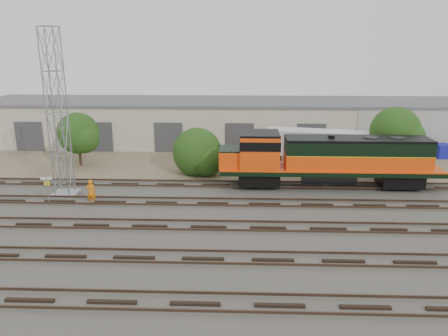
{
  "coord_description": "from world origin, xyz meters",
  "views": [
    {
      "loc": [
        2.03,
        -30.07,
        12.0
      ],
      "look_at": [
        0.78,
        4.0,
        2.2
      ],
      "focal_mm": 35.0,
      "sensor_mm": 36.0,
      "label": 1
    }
  ],
  "objects_px": {
    "locomotive": "(326,159)",
    "semi_trailer": "(330,145)",
    "worker": "(91,192)",
    "signal_tower": "(58,117)"
  },
  "relations": [
    {
      "from": "worker",
      "to": "locomotive",
      "type": "bearing_deg",
      "value": -168.71
    },
    {
      "from": "worker",
      "to": "semi_trailer",
      "type": "xyz_separation_m",
      "value": [
        20.3,
        11.16,
        1.33
      ]
    },
    {
      "from": "signal_tower",
      "to": "worker",
      "type": "distance_m",
      "value": 6.5
    },
    {
      "from": "signal_tower",
      "to": "semi_trailer",
      "type": "relative_size",
      "value": 1.08
    },
    {
      "from": "semi_trailer",
      "to": "signal_tower",
      "type": "bearing_deg",
      "value": -147.26
    },
    {
      "from": "locomotive",
      "to": "semi_trailer",
      "type": "relative_size",
      "value": 1.53
    },
    {
      "from": "signal_tower",
      "to": "semi_trailer",
      "type": "xyz_separation_m",
      "value": [
        23.17,
        9.12,
        -4.13
      ]
    },
    {
      "from": "locomotive",
      "to": "signal_tower",
      "type": "relative_size",
      "value": 1.41
    },
    {
      "from": "locomotive",
      "to": "semi_trailer",
      "type": "distance_m",
      "value": 6.57
    },
    {
      "from": "locomotive",
      "to": "semi_trailer",
      "type": "xyz_separation_m",
      "value": [
        1.57,
        6.38,
        -0.24
      ]
    }
  ]
}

